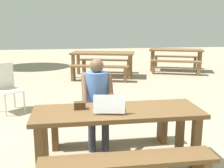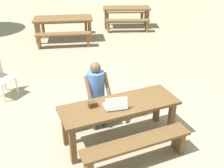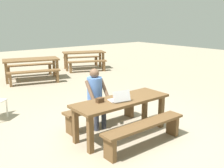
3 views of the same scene
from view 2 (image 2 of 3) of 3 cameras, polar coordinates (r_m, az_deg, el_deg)
ground_plane at (r=4.84m, az=1.51°, el=-11.37°), size 30.00×30.00×0.00m
picnic_table_front at (r=4.49m, az=1.60°, el=-5.41°), size 1.94×0.67×0.71m
bench_near at (r=4.21m, az=5.16°, el=-12.81°), size 1.73×0.30×0.43m
bench_far at (r=5.12m, az=-1.35°, el=-4.51°), size 1.73×0.30×0.43m
laptop at (r=4.31m, az=0.72°, el=-4.31°), size 0.39×0.33×0.22m
small_pouch at (r=4.34m, az=-4.08°, el=-4.28°), size 0.13×0.09×0.09m
person_seated at (r=4.84m, az=-3.21°, el=-1.25°), size 0.41×0.41×1.23m
picnic_table_mid at (r=9.55m, az=-10.11°, el=12.77°), size 2.09×1.33×0.77m
bench_mid_south at (r=8.94m, az=-10.06°, el=9.64°), size 1.76×0.76×0.46m
bench_mid_north at (r=10.33m, az=-9.86°, el=12.10°), size 1.76×0.76×0.46m
picnic_table_rear at (r=11.00m, az=3.02°, el=15.00°), size 1.95×1.32×0.77m
bench_rear_south at (r=10.42m, az=3.30°, el=12.56°), size 1.63×0.86×0.46m
bench_rear_north at (r=11.72m, az=2.69°, el=14.27°), size 1.63×0.86×0.46m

